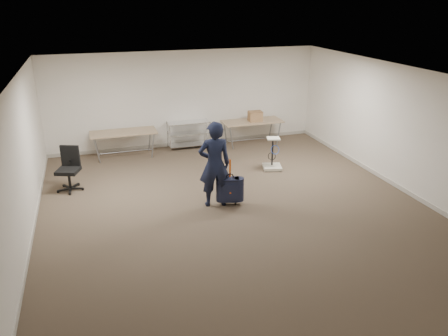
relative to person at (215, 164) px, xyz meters
name	(u,v)px	position (x,y,z in m)	size (l,w,h in m)	color
ground	(234,208)	(0.35, -0.27, -0.93)	(9.00, 9.00, 0.00)	#46392A
room_shell	(216,181)	(0.35, 1.11, -0.88)	(8.00, 9.00, 9.00)	silver
folding_table_left	(123,134)	(-1.55, 3.68, -0.25)	(1.80, 0.75, 0.73)	tan
folding_table_right	(252,123)	(2.25, 3.68, -0.25)	(1.80, 0.75, 0.73)	tan
wire_shelf	(189,133)	(0.35, 3.93, -0.49)	(1.22, 0.47, 0.80)	silver
person	(215,164)	(0.00, 0.00, 0.00)	(0.68, 0.45, 1.86)	black
suitcase	(230,190)	(0.31, -0.10, -0.58)	(0.42, 0.31, 1.04)	black
office_chair	(70,177)	(-2.98, 1.79, -0.62)	(0.62, 0.62, 1.02)	black
equipment_cart	(272,161)	(2.02, 1.57, -0.71)	(0.57, 0.57, 0.85)	silver
cardboard_box	(255,116)	(2.33, 3.64, -0.05)	(0.39, 0.30, 0.30)	olive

